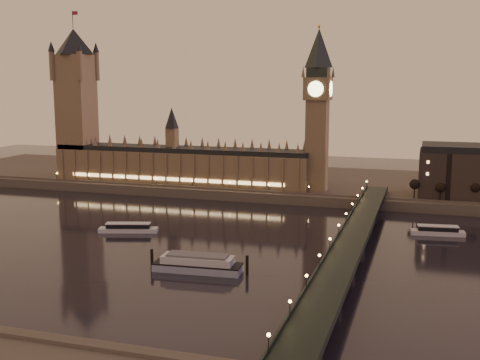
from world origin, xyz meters
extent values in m
plane|color=black|center=(0.00, 0.00, 0.00)|extent=(700.00, 700.00, 0.00)
cube|color=#423D35|center=(30.00, 165.00, 3.00)|extent=(560.00, 130.00, 6.00)
cube|color=brown|center=(-40.00, 121.00, 17.00)|extent=(180.00, 26.00, 22.00)
cube|color=black|center=(-40.00, 121.00, 29.60)|extent=(180.00, 22.00, 3.20)
cube|color=#FFCC7F|center=(-40.00, 107.50, 11.00)|extent=(153.00, 0.25, 2.20)
cube|color=brown|center=(-120.00, 121.00, 50.00)|extent=(22.00, 22.00, 88.00)
cone|color=black|center=(-120.00, 121.00, 103.00)|extent=(31.68, 31.68, 18.00)
cylinder|color=black|center=(-120.00, 121.00, 118.00)|extent=(0.44, 0.44, 12.00)
cube|color=maroon|center=(-117.80, 121.00, 122.50)|extent=(4.00, 0.15, 2.50)
cube|color=brown|center=(54.00, 121.00, 35.00)|extent=(13.00, 13.00, 58.00)
cube|color=brown|center=(54.00, 121.00, 71.00)|extent=(16.00, 16.00, 14.00)
cylinder|color=#FFEAA5|center=(54.00, 112.82, 71.00)|extent=(9.60, 0.35, 9.60)
cylinder|color=#FFEAA5|center=(45.82, 121.00, 71.00)|extent=(0.35, 9.60, 9.60)
cube|color=black|center=(54.00, 121.00, 81.00)|extent=(13.00, 13.00, 6.00)
cone|color=black|center=(54.00, 121.00, 96.00)|extent=(17.68, 17.68, 24.00)
sphere|color=gold|center=(54.00, 121.00, 109.00)|extent=(2.00, 2.00, 2.00)
cube|color=black|center=(92.00, 0.00, 8.00)|extent=(13.00, 260.00, 2.00)
cube|color=black|center=(85.70, 0.00, 9.50)|extent=(0.60, 260.00, 1.00)
cube|color=black|center=(98.30, 0.00, 9.50)|extent=(0.60, 260.00, 1.00)
cylinder|color=black|center=(113.95, 109.00, 9.97)|extent=(0.70, 0.70, 7.95)
sphere|color=black|center=(113.95, 109.00, 14.13)|extent=(5.30, 5.30, 5.30)
cylinder|color=black|center=(131.13, 109.00, 9.97)|extent=(0.70, 0.70, 7.95)
sphere|color=black|center=(131.13, 109.00, 14.13)|extent=(5.30, 5.30, 5.30)
cylinder|color=black|center=(148.31, 109.00, 9.97)|extent=(0.70, 0.70, 7.95)
sphere|color=black|center=(148.31, 109.00, 14.13)|extent=(5.30, 5.30, 5.30)
cube|color=silver|center=(-21.85, 9.91, 1.09)|extent=(30.32, 14.75, 2.18)
cube|color=black|center=(-21.85, 9.91, 3.27)|extent=(22.59, 11.41, 2.18)
cube|color=silver|center=(-21.85, 9.91, 4.56)|extent=(23.23, 11.83, 0.40)
cube|color=silver|center=(128.22, 51.12, 1.10)|extent=(26.53, 9.73, 2.19)
cube|color=black|center=(128.22, 51.12, 3.29)|extent=(19.70, 7.72, 2.19)
cube|color=silver|center=(128.22, 51.12, 4.58)|extent=(20.24, 8.04, 0.40)
cube|color=#8B96B1|center=(35.17, -38.97, 1.45)|extent=(36.40, 12.70, 2.90)
cube|color=black|center=(35.17, -38.97, 3.18)|extent=(36.40, 12.70, 0.56)
cube|color=silver|center=(35.17, -38.97, 4.92)|extent=(29.63, 11.09, 2.90)
cube|color=#595B5E|center=(35.17, -38.97, 6.76)|extent=(25.09, 9.64, 0.78)
cylinder|color=black|center=(15.12, -39.47, 3.80)|extent=(1.23, 1.23, 7.60)
cylinder|color=black|center=(55.22, -36.46, 3.80)|extent=(1.23, 1.23, 7.60)
camera|label=1|loc=(121.45, -256.46, 76.22)|focal=45.00mm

